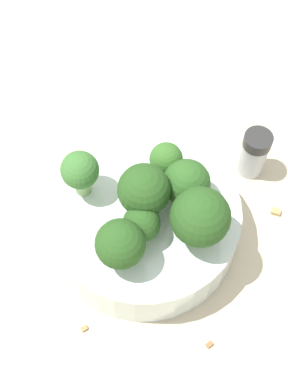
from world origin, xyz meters
The scene contains 13 objects.
ground_plane centered at (0.00, 0.00, 0.00)m, with size 3.00×3.00×0.00m, color beige.
bowl centered at (0.00, 0.00, 0.03)m, with size 0.19×0.19×0.05m, color silver.
broccoli_floret_0 centered at (0.02, -0.02, 0.08)m, with size 0.03×0.03×0.04m.
broccoli_floret_1 centered at (0.02, 0.04, 0.08)m, with size 0.05×0.05×0.05m.
broccoli_floret_2 centered at (0.00, 0.00, 0.09)m, with size 0.05×0.05×0.06m.
broccoli_floret_3 centered at (-0.01, 0.05, 0.08)m, with size 0.03×0.03×0.04m.
broccoli_floret_4 centered at (0.06, 0.01, 0.09)m, with size 0.05×0.05×0.07m.
broccoli_floret_5 centered at (0.02, -0.05, 0.09)m, with size 0.04×0.04×0.06m.
broccoli_floret_6 centered at (-0.06, -0.02, 0.09)m, with size 0.04×0.04×0.05m.
pepper_shaker centered at (0.04, 0.14, 0.03)m, with size 0.03×0.03×0.06m.
almond_crumb_0 centered at (0.02, -0.11, 0.00)m, with size 0.01×0.00×0.01m, color #AD7F4C.
almond_crumb_1 centered at (0.12, -0.05, 0.00)m, with size 0.01×0.00×0.01m, color olive.
almond_crumb_2 centered at (0.09, 0.11, 0.00)m, with size 0.01×0.01×0.01m, color tan.
Camera 1 is at (0.15, -0.19, 0.51)m, focal length 50.00 mm.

